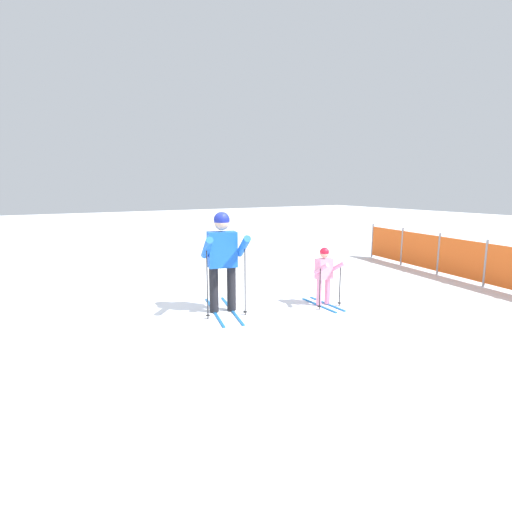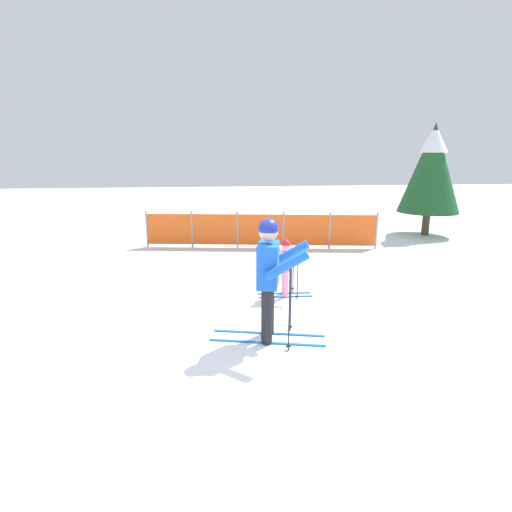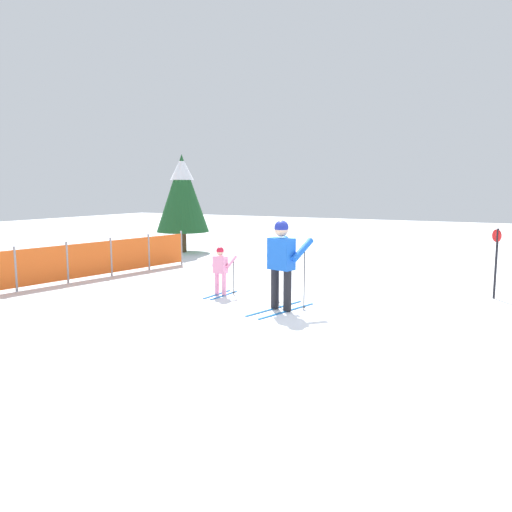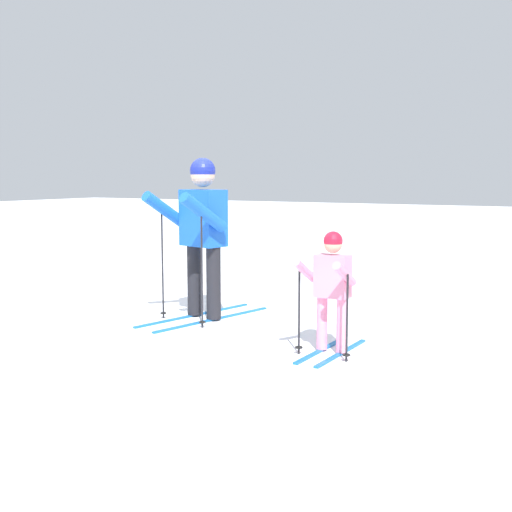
# 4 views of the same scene
# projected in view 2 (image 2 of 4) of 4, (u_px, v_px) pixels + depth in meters

# --- Properties ---
(ground_plane) EXTENTS (60.00, 60.00, 0.00)m
(ground_plane) POSITION_uv_depth(u_px,v_px,m) (266.00, 347.00, 5.71)
(ground_plane) COLOR white
(skier_adult) EXTENTS (1.75, 0.89, 1.81)m
(skier_adult) POSITION_uv_depth(u_px,v_px,m) (270.00, 269.00, 5.70)
(skier_adult) COLOR #1966B2
(skier_adult) RESTS_ON ground_plane
(skier_child) EXTENTS (1.06, 0.54, 1.12)m
(skier_child) POSITION_uv_depth(u_px,v_px,m) (286.00, 263.00, 7.63)
(skier_child) COLOR #1966B2
(skier_child) RESTS_ON ground_plane
(safety_fence) EXTENTS (6.71, 1.16, 1.08)m
(safety_fence) POSITION_uv_depth(u_px,v_px,m) (260.00, 230.00, 11.69)
(safety_fence) COLOR gray
(safety_fence) RESTS_ON ground_plane
(conifer_far) EXTENTS (2.00, 2.00, 3.71)m
(conifer_far) POSITION_uv_depth(u_px,v_px,m) (432.00, 167.00, 13.19)
(conifer_far) COLOR #4C3823
(conifer_far) RESTS_ON ground_plane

